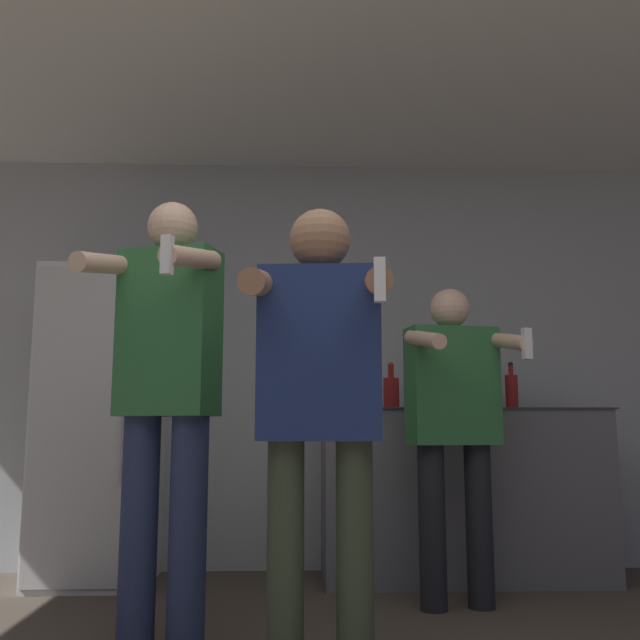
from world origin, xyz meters
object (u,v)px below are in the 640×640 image
(person_woman_foreground, at_px, (320,392))
(person_spectator_back, at_px, (454,416))
(bottle_short_whiskey, at_px, (391,391))
(person_man_side, at_px, (167,392))
(bottle_amber_bourbon, at_px, (512,390))
(bottle_red_label, at_px, (485,389))
(refrigerator, at_px, (102,423))

(person_woman_foreground, bearing_deg, person_spectator_back, 55.38)
(bottle_short_whiskey, relative_size, person_man_side, 0.15)
(bottle_amber_bourbon, xyz_separation_m, bottle_red_label, (-0.16, -0.00, 0.01))
(bottle_red_label, relative_size, person_man_side, 0.17)
(bottle_red_label, height_order, person_man_side, person_man_side)
(refrigerator, relative_size, bottle_amber_bourbon, 6.31)
(bottle_short_whiskey, relative_size, person_woman_foreground, 0.17)
(refrigerator, height_order, person_woman_foreground, refrigerator)
(person_spectator_back, bearing_deg, refrigerator, 160.56)
(refrigerator, height_order, bottle_amber_bourbon, refrigerator)
(bottle_red_label, relative_size, person_woman_foreground, 0.19)
(bottle_amber_bourbon, relative_size, person_woman_foreground, 0.17)
(bottle_red_label, bearing_deg, person_woman_foreground, -121.66)
(bottle_short_whiskey, height_order, bottle_red_label, bottle_red_label)
(bottle_amber_bourbon, bearing_deg, person_woman_foreground, -125.43)
(bottle_short_whiskey, height_order, person_man_side, person_man_side)
(person_woman_foreground, xyz_separation_m, person_spectator_back, (0.70, 1.02, -0.07))
(refrigerator, bearing_deg, bottle_red_label, 0.59)
(bottle_short_whiskey, bearing_deg, bottle_amber_bourbon, 0.00)
(refrigerator, xyz_separation_m, bottle_amber_bourbon, (2.39, 0.02, 0.19))
(bottle_red_label, bearing_deg, person_man_side, -141.31)
(bottle_short_whiskey, relative_size, person_spectator_back, 0.18)
(bottle_red_label, height_order, person_woman_foreground, person_woman_foreground)
(person_spectator_back, bearing_deg, bottle_short_whiskey, 106.89)
(person_spectator_back, bearing_deg, bottle_amber_bourbon, 53.41)
(bottle_red_label, height_order, person_spectator_back, person_spectator_back)
(bottle_short_whiskey, bearing_deg, refrigerator, -179.22)
(person_spectator_back, bearing_deg, person_man_side, -154.05)
(bottle_short_whiskey, xyz_separation_m, person_spectator_back, (0.21, -0.69, -0.16))
(bottle_amber_bourbon, distance_m, person_woman_foreground, 2.09)
(refrigerator, distance_m, bottle_amber_bourbon, 2.40)
(refrigerator, height_order, bottle_short_whiskey, refrigerator)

